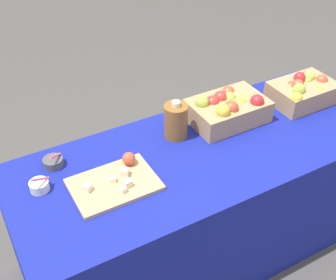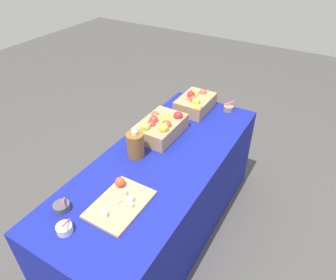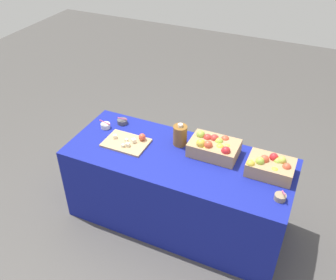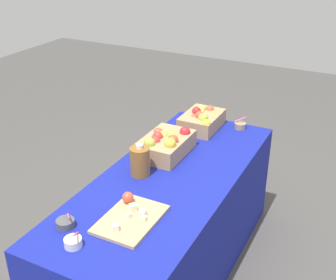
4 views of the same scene
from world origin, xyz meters
name	(u,v)px [view 2 (image 2 of 4)]	position (x,y,z in m)	size (l,w,h in m)	color
ground_plane	(162,228)	(0.00, 0.00, 0.00)	(10.00, 10.00, 0.00)	#474442
table	(161,196)	(0.00, 0.00, 0.37)	(1.90, 0.76, 0.74)	navy
apple_crate_left	(195,102)	(0.73, 0.10, 0.81)	(0.35, 0.25, 0.16)	tan
apple_crate_middle	(161,126)	(0.25, 0.15, 0.81)	(0.40, 0.27, 0.17)	tan
cutting_board_front	(120,201)	(-0.47, -0.01, 0.75)	(0.38, 0.27, 0.08)	tan
sample_bowl_near	(62,207)	(-0.67, 0.24, 0.76)	(0.09, 0.09, 0.09)	#4C4C51
sample_bowl_mid	(64,229)	(-0.77, 0.11, 0.76)	(0.09, 0.09, 0.10)	silver
sample_bowl_far	(228,108)	(0.86, -0.16, 0.76)	(0.08, 0.09, 0.09)	gray
cider_jug	(135,145)	(-0.06, 0.17, 0.83)	(0.12, 0.12, 0.20)	brown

